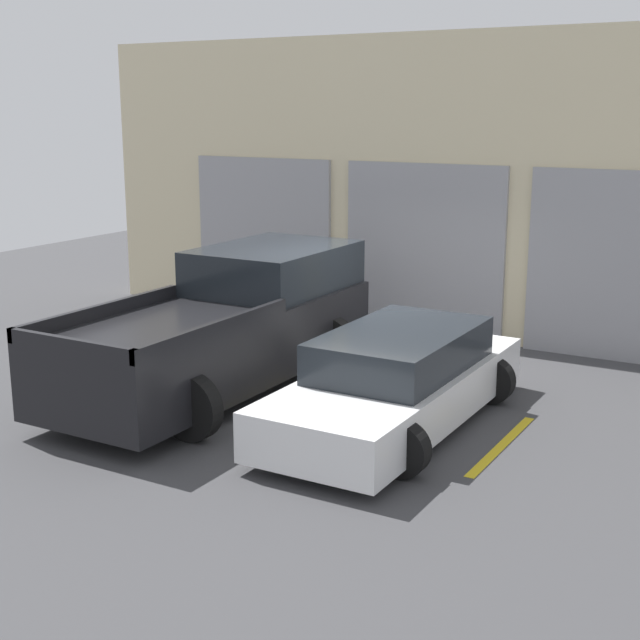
% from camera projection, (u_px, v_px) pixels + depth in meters
% --- Properties ---
extents(ground_plane, '(28.00, 28.00, 0.00)m').
position_uv_depth(ground_plane, '(353.00, 379.00, 13.23)').
color(ground_plane, '#3D3D3F').
extents(shophouse_building, '(14.05, 0.68, 5.16)m').
position_uv_depth(shophouse_building, '(443.00, 190.00, 15.41)').
color(shophouse_building, beige).
rests_on(shophouse_building, ground).
extents(pickup_truck, '(2.60, 5.54, 1.87)m').
position_uv_depth(pickup_truck, '(228.00, 326.00, 12.72)').
color(pickup_truck, black).
rests_on(pickup_truck, ground).
extents(sedan_white, '(2.12, 4.64, 1.22)m').
position_uv_depth(sedan_white, '(398.00, 381.00, 11.20)').
color(sedan_white, white).
rests_on(sedan_white, ground).
extents(parking_stripe_far_left, '(0.12, 2.20, 0.01)m').
position_uv_depth(parking_stripe_far_left, '(142.00, 376.00, 13.35)').
color(parking_stripe_far_left, gold).
rests_on(parking_stripe_far_left, ground).
extents(parking_stripe_left, '(0.12, 2.20, 0.01)m').
position_uv_depth(parking_stripe_left, '(301.00, 407.00, 11.99)').
color(parking_stripe_left, gold).
rests_on(parking_stripe_left, ground).
extents(parking_stripe_centre, '(0.12, 2.20, 0.01)m').
position_uv_depth(parking_stripe_centre, '(502.00, 445.00, 10.63)').
color(parking_stripe_centre, gold).
rests_on(parking_stripe_centre, ground).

